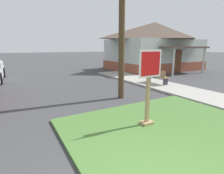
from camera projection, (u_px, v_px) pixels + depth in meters
The scene contains 6 objects.
grass_corner_patch at pixel (179, 134), 4.78m from camera, with size 5.71×5.38×0.08m, color #477033.
sidewalk_strip at pixel (173, 89), 9.92m from camera, with size 2.20×15.06×0.12m, color #9E9B93.
stop_sign at pixel (148, 89), 5.07m from camera, with size 0.77×0.28×2.21m.
manhole_cover at pixel (106, 120), 5.78m from camera, with size 0.70×0.70×0.02m, color black.
street_bench at pixel (156, 76), 10.97m from camera, with size 0.51×1.56×0.85m.
corner_house at pixel (154, 46), 18.63m from camera, with size 9.23×8.06×4.84m.
Camera 1 is at (-1.77, -1.58, 2.36)m, focal length 28.22 mm.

